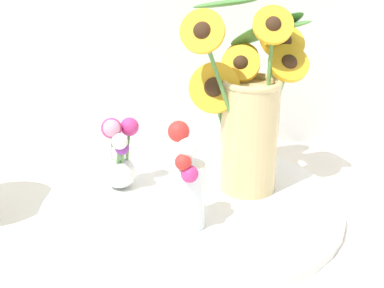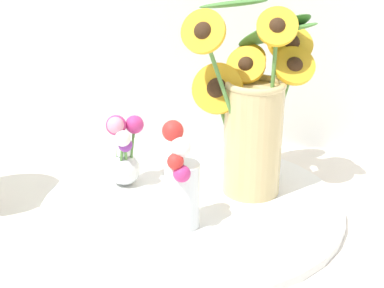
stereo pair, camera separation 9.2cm
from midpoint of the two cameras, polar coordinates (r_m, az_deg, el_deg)
The scene contains 5 objects.
ground_plane at distance 0.92m, azimuth 4.62°, elevation -8.71°, with size 6.00×6.00×0.00m, color silver.
serving_tray at distance 0.97m, azimuth 2.73°, elevation -6.53°, with size 0.54×0.54×0.02m.
mason_jar_sunflowers at distance 0.96m, azimuth 9.30°, elevation 3.22°, with size 0.24×0.20×0.34m.
vase_small_center at distance 0.85m, azimuth 1.93°, elevation -4.39°, with size 0.06×0.07×0.18m.
vase_bulb_right at distance 1.00m, azimuth -4.70°, elevation -0.95°, with size 0.07×0.07×0.14m.
Camera 2 is at (0.10, -0.78, 0.47)m, focal length 50.00 mm.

